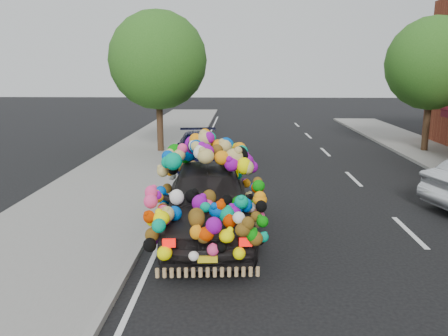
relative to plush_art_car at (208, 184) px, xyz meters
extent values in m
plane|color=black|center=(1.00, 0.29, -1.17)|extent=(100.00, 100.00, 0.00)
cube|color=gray|center=(-3.30, 0.29, -1.11)|extent=(4.00, 60.00, 0.12)
cube|color=gray|center=(-1.35, 0.29, -1.10)|extent=(0.15, 60.00, 0.13)
cylinder|color=#332114|center=(-2.80, 9.79, 0.20)|extent=(0.28, 0.28, 2.73)
sphere|color=#215617|center=(-2.80, 9.79, 2.86)|extent=(4.20, 4.20, 4.20)
cylinder|color=#332114|center=(9.00, 10.29, 0.15)|extent=(0.28, 0.28, 2.64)
sphere|color=#215617|center=(9.00, 10.29, 2.73)|extent=(4.00, 4.00, 4.00)
imported|color=black|center=(0.00, 0.00, -0.36)|extent=(2.21, 4.85, 1.61)
cube|color=red|center=(-0.49, -2.42, -0.39)|extent=(0.22, 0.07, 0.14)
cube|color=red|center=(0.80, -2.34, -0.39)|extent=(0.22, 0.07, 0.14)
cube|color=yellow|center=(0.16, -2.39, -0.69)|extent=(0.34, 0.06, 0.12)
imported|color=black|center=(-0.80, 7.08, -0.53)|extent=(2.34, 4.59, 1.28)
camera|label=1|loc=(0.67, -9.28, 2.47)|focal=35.00mm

